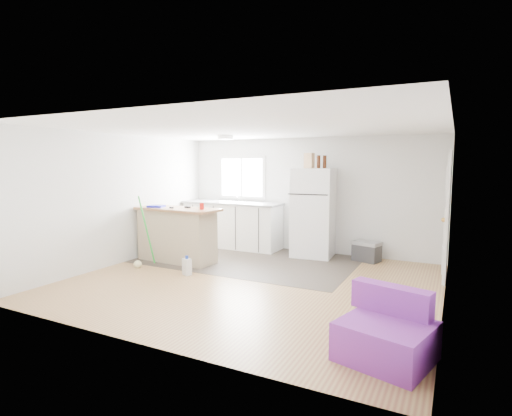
{
  "coord_description": "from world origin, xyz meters",
  "views": [
    {
      "loc": [
        2.84,
        -5.48,
        1.85
      ],
      "look_at": [
        -0.29,
        0.7,
        1.09
      ],
      "focal_mm": 28.0,
      "sensor_mm": 36.0,
      "label": 1
    }
  ],
  "objects": [
    {
      "name": "vinyl_zone",
      "position": [
        -0.73,
        1.25,
        0.0
      ],
      "size": [
        4.05,
        2.5,
        0.0
      ],
      "primitive_type": "cube",
      "color": "#372F29",
      "rests_on": "floor"
    },
    {
      "name": "purple_seat",
      "position": [
        2.31,
        -1.66,
        0.24
      ],
      "size": [
        0.96,
        0.93,
        0.65
      ],
      "rotation": [
        0.0,
        0.0,
        -0.27
      ],
      "color": "purple",
      "rests_on": "floor"
    },
    {
      "name": "room",
      "position": [
        0.0,
        0.0,
        1.2
      ],
      "size": [
        5.51,
        5.01,
        2.41
      ],
      "color": "#915D3D",
      "rests_on": "ground"
    },
    {
      "name": "tool_a",
      "position": [
        -1.69,
        0.61,
        1.04
      ],
      "size": [
        0.15,
        0.09,
        0.03
      ],
      "primitive_type": "cube",
      "rotation": [
        0.0,
        0.0,
        -0.35
      ],
      "color": "black",
      "rests_on": "peninsula"
    },
    {
      "name": "cardboard_box",
      "position": [
        0.19,
        2.09,
        1.92
      ],
      "size": [
        0.22,
        0.16,
        0.3
      ],
      "primitive_type": "cube",
      "rotation": [
        0.0,
        0.0,
        -0.34
      ],
      "color": "tan",
      "rests_on": "refrigerator"
    },
    {
      "name": "blue_tray",
      "position": [
        -2.3,
        0.45,
        1.05
      ],
      "size": [
        0.34,
        0.28,
        0.04
      ],
      "primitive_type": "cube",
      "rotation": [
        0.0,
        0.0,
        0.23
      ],
      "color": "#1415C0",
      "rests_on": "peninsula"
    },
    {
      "name": "mop",
      "position": [
        -2.18,
        -0.16,
        0.23
      ],
      "size": [
        0.24,
        0.37,
        1.31
      ],
      "rotation": [
        0.0,
        0.0,
        -0.16
      ],
      "color": "green",
      "rests_on": "floor"
    },
    {
      "name": "red_cup",
      "position": [
        -1.3,
        0.51,
        1.09
      ],
      "size": [
        0.1,
        0.1,
        0.12
      ],
      "primitive_type": "cylinder",
      "rotation": [
        0.0,
        0.0,
        -0.26
      ],
      "color": "red",
      "rests_on": "peninsula"
    },
    {
      "name": "cleaner_jug",
      "position": [
        -1.14,
        -0.17,
        0.14
      ],
      "size": [
        0.18,
        0.16,
        0.33
      ],
      "rotation": [
        0.0,
        0.0,
        -0.41
      ],
      "color": "silver",
      "rests_on": "floor"
    },
    {
      "name": "ceiling_fixture",
      "position": [
        -1.2,
        1.2,
        2.36
      ],
      "size": [
        0.3,
        0.3,
        0.07
      ],
      "primitive_type": "cylinder",
      "color": "white",
      "rests_on": "ceiling"
    },
    {
      "name": "refrigerator",
      "position": [
        0.29,
        2.12,
        0.89
      ],
      "size": [
        0.84,
        0.8,
        1.77
      ],
      "rotation": [
        0.0,
        0.0,
        0.09
      ],
      "color": "white",
      "rests_on": "floor"
    },
    {
      "name": "kitchen_cabinets",
      "position": [
        -1.62,
        2.15,
        0.52
      ],
      "size": [
        2.27,
        0.71,
        1.31
      ],
      "rotation": [
        0.0,
        0.0,
        -0.0
      ],
      "color": "white",
      "rests_on": "floor"
    },
    {
      "name": "cooler",
      "position": [
        1.35,
        2.16,
        0.19
      ],
      "size": [
        0.57,
        0.46,
        0.38
      ],
      "rotation": [
        0.0,
        0.0,
        -0.28
      ],
      "color": "#2E2E31",
      "rests_on": "floor"
    },
    {
      "name": "tool_b",
      "position": [
        -1.92,
        0.42,
        1.04
      ],
      "size": [
        0.11,
        0.08,
        0.03
      ],
      "primitive_type": "cube",
      "rotation": [
        0.0,
        0.0,
        -0.42
      ],
      "color": "black",
      "rests_on": "peninsula"
    },
    {
      "name": "interior_door",
      "position": [
        2.72,
        1.55,
        1.02
      ],
      "size": [
        0.11,
        0.92,
        2.1
      ],
      "color": "white",
      "rests_on": "right_wall"
    },
    {
      "name": "bottle_left",
      "position": [
        0.41,
        2.03,
        1.89
      ],
      "size": [
        0.09,
        0.09,
        0.25
      ],
      "primitive_type": "cylinder",
      "rotation": [
        0.0,
        0.0,
        0.43
      ],
      "color": "#38180A",
      "rests_on": "refrigerator"
    },
    {
      "name": "peninsula",
      "position": [
        -1.89,
        0.53,
        0.52
      ],
      "size": [
        1.71,
        0.75,
        1.03
      ],
      "rotation": [
        0.0,
        0.0,
        -0.07
      ],
      "color": "tan",
      "rests_on": "floor"
    },
    {
      "name": "bottle_right",
      "position": [
        0.5,
        2.13,
        1.89
      ],
      "size": [
        0.08,
        0.08,
        0.25
      ],
      "primitive_type": "cylinder",
      "rotation": [
        0.0,
        0.0,
        -0.22
      ],
      "color": "#38180A",
      "rests_on": "refrigerator"
    },
    {
      "name": "window",
      "position": [
        -1.55,
        2.49,
        1.55
      ],
      "size": [
        1.18,
        0.06,
        0.98
      ],
      "color": "white",
      "rests_on": "back_wall"
    }
  ]
}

